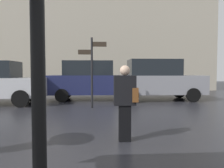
{
  "coord_description": "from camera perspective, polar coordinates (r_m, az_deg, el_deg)",
  "views": [
    {
      "loc": [
        0.7,
        -2.39,
        1.4
      ],
      "look_at": [
        1.17,
        4.65,
        1.02
      ],
      "focal_mm": 37.14,
      "sensor_mm": 36.0,
      "label": 1
    }
  ],
  "objects": [
    {
      "name": "parked_car_distant",
      "position": [
        11.48,
        -5.08,
        0.92
      ],
      "size": [
        4.27,
        1.88,
        1.91
      ],
      "rotation": [
        0.0,
        0.0,
        0.17
      ],
      "color": "#1E234C",
      "rests_on": "ground"
    },
    {
      "name": "parked_car_left",
      "position": [
        11.57,
        10.89,
        1.05
      ],
      "size": [
        4.37,
        1.99,
        1.98
      ],
      "rotation": [
        0.0,
        0.0,
        0.18
      ],
      "color": "gray",
      "rests_on": "ground"
    },
    {
      "name": "street_signpost",
      "position": [
        8.87,
        -4.94,
        4.62
      ],
      "size": [
        1.08,
        0.08,
        2.69
      ],
      "color": "black",
      "rests_on": "ground"
    },
    {
      "name": "pedestrian_with_bag",
      "position": [
        4.62,
        3.39,
        -3.56
      ],
      "size": [
        0.47,
        0.24,
        1.52
      ],
      "rotation": [
        0.0,
        0.0,
        5.74
      ],
      "color": "black",
      "rests_on": "ground"
    }
  ]
}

